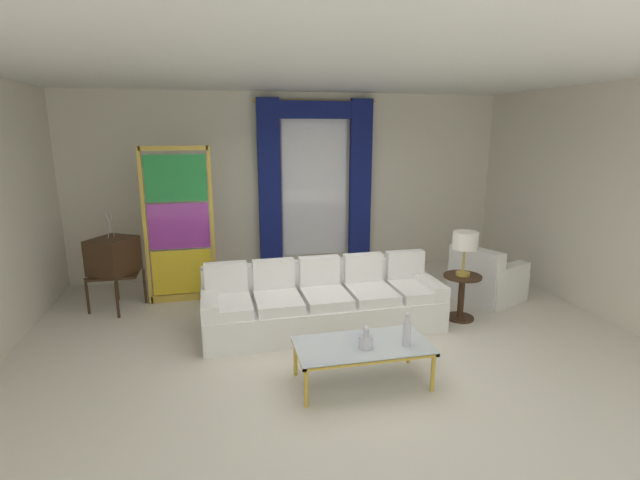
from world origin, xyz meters
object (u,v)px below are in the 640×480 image
at_px(bottle_blue_decanter, 407,332).
at_px(round_side_table, 461,293).
at_px(vintage_tv, 113,258).
at_px(armchair_white, 485,280).
at_px(couch_white_long, 322,303).
at_px(coffee_table, 362,347).
at_px(peacock_figurine, 221,292).
at_px(table_lamp_brass, 465,242).
at_px(stained_glass_divider, 179,229).
at_px(bottle_crystal_tall, 366,341).

relative_size(bottle_blue_decanter, round_side_table, 0.57).
xyz_separation_m(vintage_tv, armchair_white, (5.14, -0.79, -0.44)).
height_order(couch_white_long, coffee_table, couch_white_long).
xyz_separation_m(couch_white_long, round_side_table, (1.81, -0.16, 0.05)).
height_order(couch_white_long, peacock_figurine, couch_white_long).
height_order(couch_white_long, table_lamp_brass, table_lamp_brass).
relative_size(coffee_table, armchair_white, 1.22).
relative_size(couch_white_long, vintage_tv, 2.18).
bearing_deg(vintage_tv, couch_white_long, -24.69).
bearing_deg(stained_glass_divider, round_side_table, -22.52).
xyz_separation_m(bottle_crystal_tall, vintage_tv, (-2.70, 2.69, 0.24)).
height_order(couch_white_long, vintage_tv, vintage_tv).
bearing_deg(armchair_white, bottle_blue_decanter, -136.51).
bearing_deg(peacock_figurine, table_lamp_brass, -19.66).
bearing_deg(round_side_table, vintage_tv, 162.83).
relative_size(armchair_white, table_lamp_brass, 1.87).
relative_size(couch_white_long, table_lamp_brass, 5.15).
bearing_deg(coffee_table, stained_glass_divider, 123.96).
xyz_separation_m(coffee_table, armchair_white, (2.44, 1.81, -0.09)).
xyz_separation_m(vintage_tv, peacock_figurine, (1.40, -0.28, -0.51)).
relative_size(coffee_table, bottle_crystal_tall, 5.79).
relative_size(bottle_crystal_tall, stained_glass_divider, 0.10).
relative_size(peacock_figurine, round_side_table, 1.01).
bearing_deg(coffee_table, peacock_figurine, 119.34).
relative_size(couch_white_long, stained_glass_divider, 1.33).
height_order(couch_white_long, bottle_crystal_tall, couch_white_long).
xyz_separation_m(couch_white_long, vintage_tv, (-2.63, 1.21, 0.42)).
bearing_deg(bottle_blue_decanter, round_side_table, 45.51).
height_order(coffee_table, stained_glass_divider, stained_glass_divider).
relative_size(bottle_crystal_tall, round_side_table, 0.38).
xyz_separation_m(coffee_table, bottle_crystal_tall, (0.00, -0.09, 0.11)).
bearing_deg(couch_white_long, bottle_blue_decanter, -72.90).
height_order(vintage_tv, peacock_figurine, vintage_tv).
bearing_deg(armchair_white, vintage_tv, 171.23).
distance_m(coffee_table, table_lamp_brass, 2.23).
bearing_deg(bottle_crystal_tall, round_side_table, 37.39).
bearing_deg(stained_glass_divider, coffee_table, -56.04).
bearing_deg(bottle_crystal_tall, stained_glass_divider, 123.19).
relative_size(couch_white_long, coffee_table, 2.26).
bearing_deg(couch_white_long, vintage_tv, 155.31).
relative_size(vintage_tv, stained_glass_divider, 0.61).
xyz_separation_m(bottle_crystal_tall, armchair_white, (2.44, 1.90, -0.20)).
xyz_separation_m(coffee_table, stained_glass_divider, (-1.83, 2.71, 0.68)).
distance_m(armchair_white, peacock_figurine, 3.78).
bearing_deg(couch_white_long, coffee_table, -86.92).
distance_m(couch_white_long, vintage_tv, 2.92).
relative_size(couch_white_long, round_side_table, 4.93).
relative_size(coffee_table, peacock_figurine, 2.16).
height_order(bottle_crystal_tall, vintage_tv, vintage_tv).
xyz_separation_m(bottle_blue_decanter, round_side_table, (1.34, 1.36, -0.19)).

